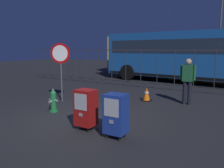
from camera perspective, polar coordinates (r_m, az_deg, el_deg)
ground_plane at (r=6.73m, az=-7.61°, el=-8.73°), size 60.00×60.00×0.00m
fire_hydrant at (r=7.61m, az=-14.41°, el=-4.15°), size 0.33×0.32×0.75m
newspaper_box_primary at (r=5.75m, az=-6.55°, el=-5.83°), size 0.48×0.42×1.02m
newspaper_box_secondary at (r=5.19m, az=0.98°, el=-7.40°), size 0.48×0.42×1.02m
stop_sign at (r=8.87m, az=-12.70°, el=5.87°), size 0.71×0.31×2.23m
pedestrian at (r=8.69m, az=18.34°, el=1.26°), size 0.55×0.22×1.67m
traffic_cone at (r=9.04m, az=8.62°, el=-2.54°), size 0.36×0.36×0.53m
fence_barrier at (r=11.83m, az=11.20°, el=3.75°), size 18.03×0.04×2.00m
bus_near at (r=14.40m, az=19.21°, el=7.05°), size 10.70×3.60×3.00m
bus_far at (r=18.60m, az=15.50°, el=7.49°), size 10.74×3.89×3.00m
street_light_near_right at (r=21.30m, az=25.48°, el=14.05°), size 0.32×0.32×7.44m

